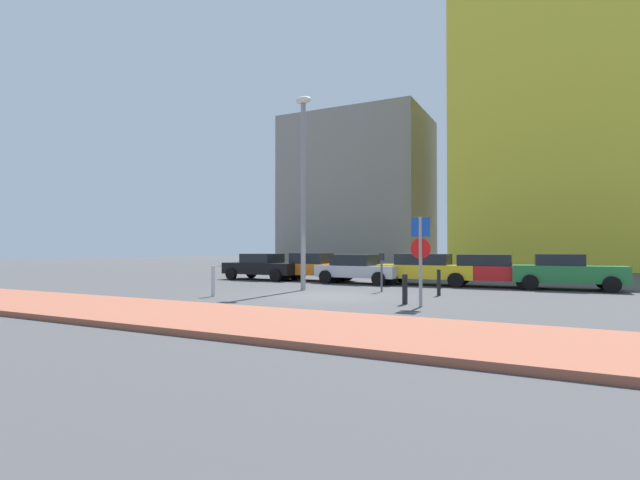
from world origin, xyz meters
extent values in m
plane|color=#424244|center=(0.00, 0.00, 0.00)|extent=(120.00, 120.00, 0.00)
cube|color=#93513D|center=(0.00, -6.10, 0.07)|extent=(40.00, 3.70, 0.14)
cube|color=black|center=(-6.77, 6.24, 0.62)|extent=(4.37, 1.96, 0.60)
cube|color=black|center=(-6.82, 6.24, 1.16)|extent=(1.93, 1.70, 0.50)
cylinder|color=black|center=(-5.27, 7.05, 0.32)|extent=(0.65, 0.25, 0.64)
cylinder|color=black|center=(-5.36, 5.29, 0.32)|extent=(0.65, 0.25, 0.64)
cylinder|color=black|center=(-8.19, 7.18, 0.32)|extent=(0.65, 0.25, 0.64)
cylinder|color=black|center=(-8.27, 5.43, 0.32)|extent=(0.65, 0.25, 0.64)
cube|color=orange|center=(-3.82, 6.86, 0.61)|extent=(4.15, 1.70, 0.58)
cube|color=black|center=(-4.12, 6.86, 1.18)|extent=(1.87, 1.56, 0.54)
cylinder|color=black|center=(-2.41, 7.71, 0.32)|extent=(0.64, 0.22, 0.64)
cylinder|color=black|center=(-2.41, 6.01, 0.32)|extent=(0.64, 0.22, 0.64)
cylinder|color=black|center=(-5.23, 7.70, 0.32)|extent=(0.64, 0.22, 0.64)
cylinder|color=black|center=(-5.23, 6.01, 0.32)|extent=(0.64, 0.22, 0.64)
cube|color=#B7BABF|center=(-1.12, 6.16, 0.60)|extent=(4.16, 2.03, 0.56)
cube|color=black|center=(-1.36, 6.17, 1.14)|extent=(2.05, 1.76, 0.52)
cylinder|color=black|center=(0.31, 6.98, 0.32)|extent=(0.65, 0.26, 0.64)
cylinder|color=black|center=(0.21, 5.18, 0.32)|extent=(0.65, 0.26, 0.64)
cylinder|color=black|center=(-2.44, 7.14, 0.32)|extent=(0.65, 0.26, 0.64)
cylinder|color=black|center=(-2.55, 5.34, 0.32)|extent=(0.65, 0.26, 0.64)
cube|color=gold|center=(2.04, 6.73, 0.63)|extent=(4.36, 1.88, 0.63)
cube|color=black|center=(1.88, 6.73, 1.20)|extent=(2.40, 1.69, 0.50)
cylinder|color=black|center=(3.49, 7.65, 0.32)|extent=(0.64, 0.23, 0.64)
cylinder|color=black|center=(3.53, 5.87, 0.32)|extent=(0.64, 0.23, 0.64)
cylinder|color=black|center=(0.55, 7.59, 0.32)|extent=(0.64, 0.23, 0.64)
cylinder|color=black|center=(0.59, 5.80, 0.32)|extent=(0.64, 0.23, 0.64)
cube|color=red|center=(4.81, 6.82, 0.63)|extent=(4.14, 1.94, 0.62)
cube|color=black|center=(4.59, 6.81, 1.19)|extent=(2.29, 1.71, 0.49)
cylinder|color=black|center=(6.15, 7.76, 0.32)|extent=(0.65, 0.25, 0.64)
cylinder|color=black|center=(6.23, 6.02, 0.32)|extent=(0.65, 0.25, 0.64)
cylinder|color=black|center=(3.39, 7.63, 0.32)|extent=(0.65, 0.25, 0.64)
cylinder|color=black|center=(3.47, 5.89, 0.32)|extent=(0.65, 0.25, 0.64)
cube|color=#237238|center=(7.83, 6.87, 0.66)|extent=(4.28, 2.09, 0.69)
cube|color=black|center=(7.52, 6.85, 1.24)|extent=(1.89, 1.80, 0.46)
cylinder|color=black|center=(9.19, 7.87, 0.32)|extent=(0.65, 0.26, 0.64)
cylinder|color=black|center=(9.30, 6.03, 0.32)|extent=(0.65, 0.26, 0.64)
cylinder|color=black|center=(6.35, 7.70, 0.32)|extent=(0.65, 0.26, 0.64)
cylinder|color=black|center=(6.46, 5.86, 0.32)|extent=(0.65, 0.26, 0.64)
cylinder|color=gray|center=(3.83, -1.38, 1.32)|extent=(0.10, 0.10, 2.64)
cube|color=#1447B7|center=(3.83, -1.38, 2.34)|extent=(0.55, 0.06, 0.55)
cylinder|color=red|center=(3.83, -1.38, 1.71)|extent=(0.60, 0.05, 0.60)
cylinder|color=#4C4C51|center=(1.28, 2.52, 0.62)|extent=(0.08, 0.08, 1.24)
cube|color=black|center=(1.28, 2.52, 1.38)|extent=(0.18, 0.14, 0.28)
cylinder|color=gray|center=(-1.82, 1.78, 3.82)|extent=(0.20, 0.20, 7.65)
ellipsoid|color=silver|center=(-1.82, 1.78, 7.80)|extent=(0.70, 0.36, 0.30)
cylinder|color=#B7B7BC|center=(-3.50, -1.80, 0.55)|extent=(0.15, 0.15, 1.09)
cylinder|color=black|center=(3.60, 2.07, 0.47)|extent=(0.13, 0.13, 0.95)
cylinder|color=black|center=(3.23, -0.94, 0.46)|extent=(0.16, 0.16, 0.92)
cube|color=gold|center=(8.69, 31.67, 13.59)|extent=(18.06, 16.86, 27.18)
cube|color=gray|center=(-13.07, 35.70, 8.40)|extent=(15.78, 11.51, 16.80)
camera|label=1|loc=(7.31, -14.83, 1.74)|focal=26.06mm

